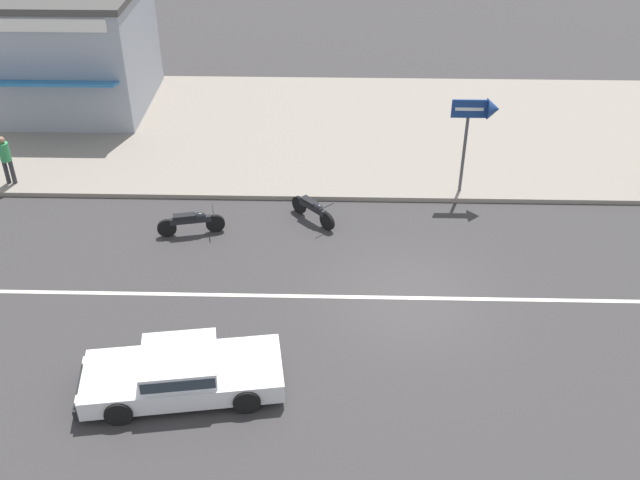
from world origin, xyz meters
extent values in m
plane|color=#383535|center=(0.00, 0.00, 0.00)|extent=(160.00, 160.00, 0.00)
cube|color=silver|center=(0.00, 0.00, 0.00)|extent=(50.40, 0.14, 0.01)
cube|color=gray|center=(0.00, 9.88, 0.07)|extent=(68.00, 10.00, 0.15)
cube|color=white|center=(-5.25, -3.42, 0.41)|extent=(4.57, 2.36, 0.48)
cube|color=white|center=(-5.31, -3.43, 0.85)|extent=(1.85, 1.78, 0.42)
cube|color=#28333D|center=(-5.31, -3.43, 0.85)|extent=(1.79, 1.80, 0.27)
cube|color=black|center=(-7.46, -3.76, 0.31)|extent=(0.37, 1.69, 0.28)
cube|color=white|center=(-7.33, -4.35, 0.51)|extent=(0.12, 0.25, 0.14)
cube|color=white|center=(-7.52, -3.16, 0.51)|extent=(0.12, 0.25, 0.14)
cylinder|color=black|center=(-6.46, -4.44, 0.30)|extent=(0.63, 0.31, 0.60)
cylinder|color=black|center=(-6.71, -2.82, 0.30)|extent=(0.63, 0.31, 0.60)
cylinder|color=black|center=(-3.79, -4.03, 0.30)|extent=(0.63, 0.31, 0.60)
cylinder|color=black|center=(-4.04, -2.41, 0.30)|extent=(0.63, 0.31, 0.60)
cylinder|color=black|center=(-2.19, 3.24, 0.28)|extent=(0.46, 0.47, 0.56)
cylinder|color=black|center=(-3.07, 4.16, 0.28)|extent=(0.46, 0.47, 0.56)
cube|color=black|center=(-2.63, 3.70, 0.48)|extent=(0.85, 0.88, 0.18)
cube|color=black|center=(-2.74, 3.81, 0.62)|extent=(0.57, 0.58, 0.12)
ellipsoid|color=black|center=(-2.47, 3.54, 0.60)|extent=(0.45, 0.46, 0.22)
cylinder|color=#232326|center=(-2.21, 3.26, 0.78)|extent=(0.43, 0.41, 0.03)
cylinder|color=black|center=(-5.48, 3.04, 0.28)|extent=(0.57, 0.21, 0.56)
cylinder|color=black|center=(-6.85, 2.75, 0.28)|extent=(0.57, 0.21, 0.56)
cube|color=black|center=(-6.17, 2.90, 0.48)|extent=(1.20, 0.38, 0.18)
cube|color=black|center=(-6.34, 2.86, 0.62)|extent=(0.67, 0.37, 0.12)
ellipsoid|color=black|center=(-5.92, 2.95, 0.60)|extent=(0.44, 0.32, 0.22)
cylinder|color=#232326|center=(-5.51, 3.03, 0.78)|extent=(0.15, 0.55, 0.03)
cylinder|color=#4C4C51|center=(2.00, 5.40, 1.42)|extent=(0.10, 0.10, 2.54)
cube|color=navy|center=(2.00, 5.36, 2.98)|extent=(1.06, 0.06, 0.57)
cone|color=navy|center=(2.71, 5.36, 2.98)|extent=(0.36, 0.63, 0.63)
cube|color=white|center=(2.00, 5.33, 2.98)|extent=(0.85, 0.01, 0.10)
cylinder|color=#333338|center=(-12.56, 5.52, 0.56)|extent=(0.14, 0.14, 0.81)
cylinder|color=#333338|center=(-12.36, 5.52, 0.56)|extent=(0.14, 0.14, 0.81)
cylinder|color=#389956|center=(-12.46, 5.52, 1.27)|extent=(0.34, 0.34, 0.61)
sphere|color=#997051|center=(-12.46, 5.52, 1.69)|extent=(0.22, 0.22, 0.22)
cube|color=#999EA8|center=(-12.00, 11.95, 2.29)|extent=(5.34, 5.36, 4.28)
cube|color=#286BA3|center=(-12.00, 8.91, 2.20)|extent=(4.80, 0.90, 0.28)
cube|color=white|center=(-12.00, 9.24, 4.13)|extent=(4.54, 0.08, 0.44)
camera|label=1|loc=(-1.92, -15.42, 12.12)|focal=42.00mm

